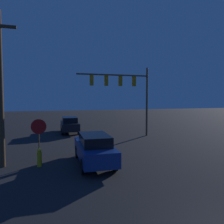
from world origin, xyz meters
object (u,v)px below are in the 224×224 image
at_px(stop_sign, 39,133).
at_px(utility_pole, 0,87).
at_px(car_near, 94,148).
at_px(car_far, 70,124).
at_px(traffic_signal_mast, 126,88).
at_px(fire_hydrant, 39,158).

height_order(stop_sign, utility_pole, utility_pole).
distance_m(car_near, utility_pole, 5.69).
bearing_deg(utility_pole, car_far, 66.38).
bearing_deg(car_near, traffic_signal_mast, 60.66).
xyz_separation_m(car_far, utility_pole, (-4.51, -10.30, 3.23)).
bearing_deg(fire_hydrant, stop_sign, 92.61).
height_order(utility_pole, fire_hydrant, utility_pole).
relative_size(car_near, fire_hydrant, 5.01).
bearing_deg(car_far, car_near, -87.46).
relative_size(traffic_signal_mast, stop_sign, 2.74).
xyz_separation_m(traffic_signal_mast, utility_pole, (-9.13, -6.39, -0.39)).
xyz_separation_m(car_near, stop_sign, (-2.80, 0.72, 0.86)).
xyz_separation_m(car_near, traffic_signal_mast, (4.53, 7.30, 3.62)).
bearing_deg(fire_hydrant, car_near, -8.72).
distance_m(stop_sign, utility_pole, 2.99).
relative_size(car_near, utility_pole, 0.59).
distance_m(car_near, fire_hydrant, 2.85).
bearing_deg(car_far, utility_pole, -111.53).
bearing_deg(stop_sign, car_near, -14.44).
distance_m(car_near, traffic_signal_mast, 9.33).
bearing_deg(traffic_signal_mast, utility_pole, -144.99).
distance_m(traffic_signal_mast, fire_hydrant, 10.82).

